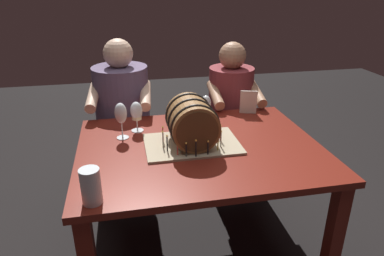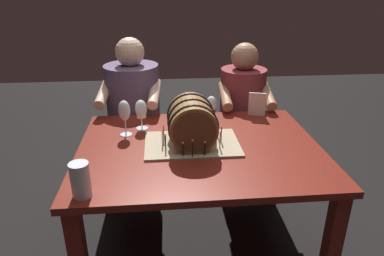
{
  "view_description": "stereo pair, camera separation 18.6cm",
  "coord_description": "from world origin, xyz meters",
  "px_view_note": "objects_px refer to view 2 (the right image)",
  "views": [
    {
      "loc": [
        -0.38,
        -1.66,
        1.57
      ],
      "look_at": [
        -0.04,
        0.02,
        0.82
      ],
      "focal_mm": 32.73,
      "sensor_mm": 36.0,
      "label": 1
    },
    {
      "loc": [
        -0.2,
        -1.68,
        1.57
      ],
      "look_at": [
        -0.04,
        0.02,
        0.82
      ],
      "focal_mm": 32.73,
      "sensor_mm": 36.0,
      "label": 2
    }
  ],
  "objects_px": {
    "person_seated_left": "(135,123)",
    "menu_card": "(257,104)",
    "wine_glass_white": "(141,111)",
    "dining_table": "(199,162)",
    "wine_glass_empty": "(124,111)",
    "wine_glass_red": "(211,106)",
    "wine_glass_rose": "(193,103)",
    "beer_pint": "(81,181)",
    "person_seated_right": "(241,126)",
    "barrel_cake": "(192,124)"
  },
  "relations": [
    {
      "from": "person_seated_left",
      "to": "wine_glass_white",
      "type": "bearing_deg",
      "value": -79.93
    },
    {
      "from": "wine_glass_empty",
      "to": "menu_card",
      "type": "distance_m",
      "value": 0.86
    },
    {
      "from": "wine_glass_empty",
      "to": "person_seated_left",
      "type": "relative_size",
      "value": 0.18
    },
    {
      "from": "wine_glass_rose",
      "to": "wine_glass_white",
      "type": "relative_size",
      "value": 1.05
    },
    {
      "from": "dining_table",
      "to": "beer_pint",
      "type": "relative_size",
      "value": 8.49
    },
    {
      "from": "barrel_cake",
      "to": "wine_glass_rose",
      "type": "height_order",
      "value": "barrel_cake"
    },
    {
      "from": "dining_table",
      "to": "wine_glass_empty",
      "type": "relative_size",
      "value": 6.21
    },
    {
      "from": "wine_glass_empty",
      "to": "person_seated_left",
      "type": "bearing_deg",
      "value": 89.06
    },
    {
      "from": "wine_glass_rose",
      "to": "person_seated_left",
      "type": "bearing_deg",
      "value": 136.07
    },
    {
      "from": "menu_card",
      "to": "barrel_cake",
      "type": "bearing_deg",
      "value": -122.46
    },
    {
      "from": "wine_glass_empty",
      "to": "menu_card",
      "type": "xyz_separation_m",
      "value": [
        0.83,
        0.23,
        -0.06
      ]
    },
    {
      "from": "person_seated_right",
      "to": "beer_pint",
      "type": "bearing_deg",
      "value": -129.5
    },
    {
      "from": "beer_pint",
      "to": "barrel_cake",
      "type": "bearing_deg",
      "value": 41.25
    },
    {
      "from": "barrel_cake",
      "to": "wine_glass_rose",
      "type": "bearing_deg",
      "value": 83.68
    },
    {
      "from": "wine_glass_red",
      "to": "beer_pint",
      "type": "bearing_deg",
      "value": -131.61
    },
    {
      "from": "dining_table",
      "to": "wine_glass_empty",
      "type": "xyz_separation_m",
      "value": [
        -0.41,
        0.19,
        0.24
      ]
    },
    {
      "from": "wine_glass_rose",
      "to": "beer_pint",
      "type": "relative_size",
      "value": 1.24
    },
    {
      "from": "wine_glass_rose",
      "to": "beer_pint",
      "type": "distance_m",
      "value": 0.93
    },
    {
      "from": "barrel_cake",
      "to": "person_seated_left",
      "type": "distance_m",
      "value": 0.83
    },
    {
      "from": "dining_table",
      "to": "wine_glass_rose",
      "type": "height_order",
      "value": "wine_glass_rose"
    },
    {
      "from": "wine_glass_empty",
      "to": "wine_glass_rose",
      "type": "bearing_deg",
      "value": 20.72
    },
    {
      "from": "dining_table",
      "to": "person_seated_left",
      "type": "xyz_separation_m",
      "value": [
        -0.4,
        0.72,
        -0.05
      ]
    },
    {
      "from": "wine_glass_white",
      "to": "dining_table",
      "type": "bearing_deg",
      "value": -40.38
    },
    {
      "from": "wine_glass_red",
      "to": "person_seated_right",
      "type": "distance_m",
      "value": 0.6
    },
    {
      "from": "beer_pint",
      "to": "person_seated_left",
      "type": "bearing_deg",
      "value": 82.94
    },
    {
      "from": "wine_glass_white",
      "to": "menu_card",
      "type": "height_order",
      "value": "wine_glass_white"
    },
    {
      "from": "person_seated_left",
      "to": "menu_card",
      "type": "bearing_deg",
      "value": -20.56
    },
    {
      "from": "beer_pint",
      "to": "person_seated_left",
      "type": "xyz_separation_m",
      "value": [
        0.14,
        1.14,
        -0.22
      ]
    },
    {
      "from": "dining_table",
      "to": "wine_glass_white",
      "type": "height_order",
      "value": "wine_glass_white"
    },
    {
      "from": "beer_pint",
      "to": "menu_card",
      "type": "xyz_separation_m",
      "value": [
        0.96,
        0.83,
        0.01
      ]
    },
    {
      "from": "wine_glass_empty",
      "to": "beer_pint",
      "type": "height_order",
      "value": "wine_glass_empty"
    },
    {
      "from": "wine_glass_rose",
      "to": "wine_glass_red",
      "type": "height_order",
      "value": "wine_glass_rose"
    },
    {
      "from": "barrel_cake",
      "to": "beer_pint",
      "type": "height_order",
      "value": "barrel_cake"
    },
    {
      "from": "wine_glass_red",
      "to": "person_seated_left",
      "type": "bearing_deg",
      "value": 140.78
    },
    {
      "from": "barrel_cake",
      "to": "person_seated_right",
      "type": "height_order",
      "value": "person_seated_right"
    },
    {
      "from": "menu_card",
      "to": "wine_glass_rose",
      "type": "bearing_deg",
      "value": -153.15
    },
    {
      "from": "beer_pint",
      "to": "person_seated_right",
      "type": "distance_m",
      "value": 1.5
    },
    {
      "from": "menu_card",
      "to": "person_seated_left",
      "type": "bearing_deg",
      "value": 176.61
    },
    {
      "from": "dining_table",
      "to": "wine_glass_white",
      "type": "xyz_separation_m",
      "value": [
        -0.32,
        0.27,
        0.22
      ]
    },
    {
      "from": "wine_glass_rose",
      "to": "wine_glass_white",
      "type": "bearing_deg",
      "value": -167.68
    },
    {
      "from": "barrel_cake",
      "to": "wine_glass_red",
      "type": "xyz_separation_m",
      "value": [
        0.15,
        0.29,
        -0.01
      ]
    },
    {
      "from": "menu_card",
      "to": "person_seated_left",
      "type": "height_order",
      "value": "person_seated_left"
    },
    {
      "from": "barrel_cake",
      "to": "beer_pint",
      "type": "relative_size",
      "value": 3.32
    },
    {
      "from": "barrel_cake",
      "to": "wine_glass_red",
      "type": "height_order",
      "value": "barrel_cake"
    },
    {
      "from": "wine_glass_white",
      "to": "wine_glass_red",
      "type": "bearing_deg",
      "value": 5.03
    },
    {
      "from": "barrel_cake",
      "to": "wine_glass_rose",
      "type": "xyz_separation_m",
      "value": [
        0.04,
        0.32,
        0.01
      ]
    },
    {
      "from": "dining_table",
      "to": "menu_card",
      "type": "bearing_deg",
      "value": 44.39
    },
    {
      "from": "wine_glass_rose",
      "to": "wine_glass_white",
      "type": "xyz_separation_m",
      "value": [
        -0.31,
        -0.07,
        -0.01
      ]
    },
    {
      "from": "wine_glass_empty",
      "to": "wine_glass_red",
      "type": "bearing_deg",
      "value": 13.3
    },
    {
      "from": "menu_card",
      "to": "person_seated_right",
      "type": "height_order",
      "value": "person_seated_right"
    }
  ]
}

